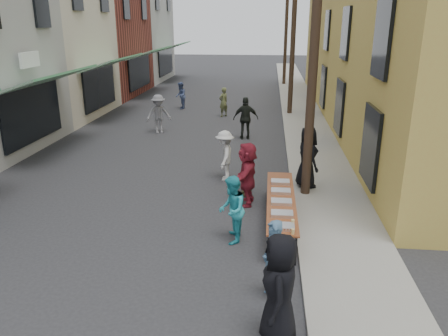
% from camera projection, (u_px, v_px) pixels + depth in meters
% --- Properties ---
extents(ground, '(120.00, 120.00, 0.00)m').
position_uv_depth(ground, '(135.00, 235.00, 10.63)').
color(ground, '#28282B').
rests_on(ground, ground).
extents(sidewalk, '(2.20, 60.00, 0.10)m').
position_uv_depth(sidewalk, '(302.00, 114.00, 24.27)').
color(sidewalk, gray).
rests_on(sidewalk, ground).
extents(storefront_row, '(8.00, 37.00, 9.00)m').
position_uv_depth(storefront_row, '(35.00, 37.00, 24.39)').
color(storefront_row, maroon).
rests_on(storefront_row, ground).
extents(building_ochre, '(10.00, 28.00, 10.00)m').
position_uv_depth(building_ochre, '(436.00, 20.00, 21.15)').
color(building_ochre, gold).
rests_on(building_ochre, ground).
extents(utility_pole_near, '(0.26, 0.26, 9.00)m').
position_uv_depth(utility_pole_near, '(315.00, 39.00, 11.60)').
color(utility_pole_near, '#2D2116').
rests_on(utility_pole_near, ground).
extents(utility_pole_mid, '(0.26, 0.26, 9.00)m').
position_uv_depth(utility_pole_mid, '(293.00, 30.00, 22.91)').
color(utility_pole_mid, '#2D2116').
rests_on(utility_pole_mid, ground).
extents(utility_pole_far, '(0.26, 0.26, 9.00)m').
position_uv_depth(utility_pole_far, '(286.00, 27.00, 34.22)').
color(utility_pole_far, '#2D2116').
rests_on(utility_pole_far, ground).
extents(serving_table, '(0.70, 4.00, 0.75)m').
position_uv_depth(serving_table, '(281.00, 200.00, 10.91)').
color(serving_table, brown).
rests_on(serving_table, ground).
extents(catering_tray_sausage, '(0.50, 0.33, 0.08)m').
position_uv_depth(catering_tray_sausage, '(283.00, 227.00, 9.33)').
color(catering_tray_sausage, maroon).
rests_on(catering_tray_sausage, serving_table).
extents(catering_tray_foil_b, '(0.50, 0.33, 0.08)m').
position_uv_depth(catering_tray_foil_b, '(282.00, 214.00, 9.94)').
color(catering_tray_foil_b, '#B2B2B7').
rests_on(catering_tray_foil_b, serving_table).
extents(catering_tray_buns, '(0.50, 0.33, 0.08)m').
position_uv_depth(catering_tray_buns, '(281.00, 202.00, 10.60)').
color(catering_tray_buns, tan).
rests_on(catering_tray_buns, serving_table).
extents(catering_tray_foil_d, '(0.50, 0.33, 0.08)m').
position_uv_depth(catering_tray_foil_d, '(281.00, 191.00, 11.26)').
color(catering_tray_foil_d, '#B2B2B7').
rests_on(catering_tray_foil_d, serving_table).
extents(catering_tray_buns_end, '(0.50, 0.33, 0.08)m').
position_uv_depth(catering_tray_buns_end, '(280.00, 182.00, 11.92)').
color(catering_tray_buns_end, tan).
rests_on(catering_tray_buns_end, serving_table).
extents(condiment_jar_a, '(0.07, 0.07, 0.08)m').
position_uv_depth(condiment_jar_a, '(272.00, 232.00, 9.06)').
color(condiment_jar_a, '#A57F26').
rests_on(condiment_jar_a, serving_table).
extents(condiment_jar_b, '(0.07, 0.07, 0.08)m').
position_uv_depth(condiment_jar_b, '(272.00, 230.00, 9.16)').
color(condiment_jar_b, '#A57F26').
rests_on(condiment_jar_b, serving_table).
extents(condiment_jar_c, '(0.07, 0.07, 0.08)m').
position_uv_depth(condiment_jar_c, '(272.00, 228.00, 9.25)').
color(condiment_jar_c, '#A57F26').
rests_on(condiment_jar_c, serving_table).
extents(cup_stack, '(0.08, 0.08, 0.12)m').
position_uv_depth(cup_stack, '(293.00, 231.00, 9.06)').
color(cup_stack, tan).
rests_on(cup_stack, serving_table).
extents(guest_front_a, '(0.63, 0.95, 1.90)m').
position_uv_depth(guest_front_a, '(279.00, 290.00, 6.85)').
color(guest_front_a, black).
rests_on(guest_front_a, ground).
extents(guest_front_b, '(0.54, 0.66, 1.58)m').
position_uv_depth(guest_front_b, '(272.00, 260.00, 8.02)').
color(guest_front_b, '#426380').
rests_on(guest_front_b, ground).
extents(guest_front_c, '(0.64, 0.80, 1.62)m').
position_uv_depth(guest_front_c, '(232.00, 210.00, 10.11)').
color(guest_front_c, teal).
rests_on(guest_front_c, ground).
extents(guest_front_d, '(0.62, 1.06, 1.64)m').
position_uv_depth(guest_front_d, '(225.00, 155.00, 14.16)').
color(guest_front_d, silver).
rests_on(guest_front_d, ground).
extents(guest_front_e, '(0.60, 0.98, 1.55)m').
position_uv_depth(guest_front_e, '(248.00, 170.00, 12.88)').
color(guest_front_e, '#50522F').
rests_on(guest_front_e, ground).
extents(guest_queue_back, '(0.68, 1.72, 1.81)m').
position_uv_depth(guest_queue_back, '(247.00, 174.00, 12.19)').
color(guest_queue_back, maroon).
rests_on(guest_queue_back, ground).
extents(server, '(0.91, 1.08, 1.88)m').
position_uv_depth(server, '(307.00, 157.00, 13.22)').
color(server, black).
rests_on(server, sidewalk).
extents(passerby_left, '(1.32, 1.09, 1.78)m').
position_uv_depth(passerby_left, '(159.00, 114.00, 20.11)').
color(passerby_left, slate).
rests_on(passerby_left, ground).
extents(passerby_mid, '(1.14, 0.59, 1.86)m').
position_uv_depth(passerby_mid, '(246.00, 118.00, 19.02)').
color(passerby_mid, black).
rests_on(passerby_mid, ground).
extents(passerby_right, '(0.67, 0.69, 1.59)m').
position_uv_depth(passerby_right, '(223.00, 102.00, 23.60)').
color(passerby_right, '#565D36').
rests_on(passerby_right, ground).
extents(passerby_far, '(0.68, 0.83, 1.57)m').
position_uv_depth(passerby_far, '(181.00, 96.00, 25.71)').
color(passerby_far, '#47598A').
rests_on(passerby_far, ground).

